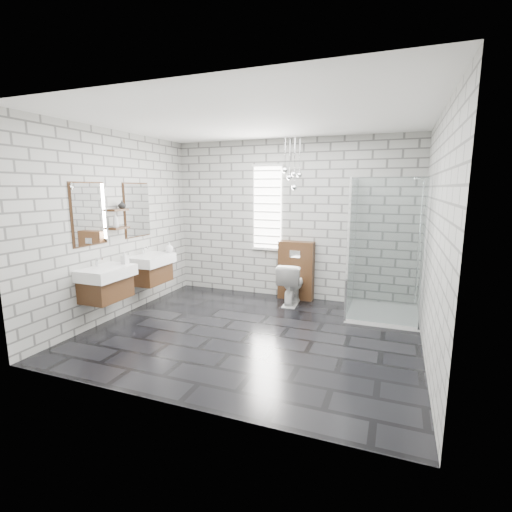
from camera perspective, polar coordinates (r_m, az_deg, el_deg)
The scene contains 20 objects.
floor at distance 5.03m, azimuth -0.72°, elevation -11.76°, with size 4.20×3.60×0.02m, color black.
ceiling at distance 4.73m, azimuth -0.80°, elevation 20.41°, with size 4.20×3.60×0.02m, color white.
wall_back at distance 6.40m, azimuth 5.24°, elevation 5.54°, with size 4.20×0.02×2.70m, color #A6A6A0.
wall_front at distance 3.10m, azimuth -13.18°, elevation 0.11°, with size 4.20×0.02×2.70m, color #A6A6A0.
wall_left at distance 5.80m, azimuth -20.58°, elevation 4.43°, with size 0.02×3.60×2.70m, color #A6A6A0.
wall_right at distance 4.38m, azimuth 25.86°, elevation 2.30°, with size 0.02×3.60×2.70m, color #A6A6A0.
vanity_left at distance 5.37m, azimuth -22.33°, elevation -2.56°, with size 0.47×0.70×1.57m.
vanity_right at distance 6.09m, azimuth -16.10°, elevation -0.71°, with size 0.47×0.70×1.57m.
shelf_lower at distance 5.72m, azimuth -20.28°, elevation 4.06°, with size 0.14×0.30×0.03m, color #472A15.
shelf_upper at distance 5.70m, azimuth -20.45°, elevation 6.66°, with size 0.14×0.30×0.03m, color #472A15.
window at distance 6.48m, azimuth 1.77°, elevation 7.41°, with size 0.56×0.05×1.48m.
cistern_panel at distance 6.38m, azimuth 6.20°, elevation -2.21°, with size 0.60×0.20×1.00m, color #472A15.
flush_plate at distance 6.22m, azimuth 6.00°, elevation 0.28°, with size 0.18×0.01×0.12m, color silver.
shower_enclosure at distance 5.69m, azimuth 18.09°, elevation -4.21°, with size 1.00×1.00×2.03m.
pendant_cluster at distance 5.91m, azimuth 5.64°, elevation 12.13°, with size 0.28×0.29×0.85m.
toilet at distance 6.14m, azimuth 5.45°, elevation -4.22°, with size 0.38×0.67×0.69m, color white.
soap_bottle_a at distance 5.45m, azimuth -19.53°, elevation -0.23°, with size 0.08×0.08×0.18m, color #B2B2B2.
soap_bottle_b at distance 6.23m, azimuth -13.20°, elevation 1.31°, with size 0.13×0.13×0.16m, color #B2B2B2.
soap_bottle_c at distance 5.64m, azimuth -20.79°, elevation 5.15°, with size 0.08×0.08×0.20m, color #B2B2B2.
vase at distance 5.74m, azimuth -19.92°, elevation 7.45°, with size 0.11×0.11×0.12m, color #B2B2B2.
Camera 1 is at (1.72, -4.33, 1.89)m, focal length 26.00 mm.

